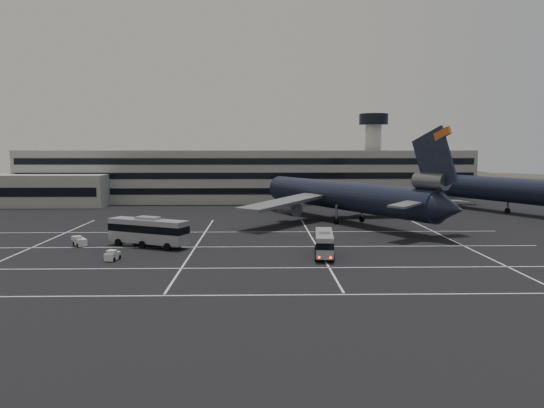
{
  "coord_description": "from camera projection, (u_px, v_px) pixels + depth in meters",
  "views": [
    {
      "loc": [
        3.61,
        -73.32,
        14.5
      ],
      "look_at": [
        5.62,
        17.05,
        5.0
      ],
      "focal_mm": 35.0,
      "sensor_mm": 36.0,
      "label": 1
    }
  ],
  "objects": [
    {
      "name": "hills",
      "position": [
        291.0,
        206.0,
        245.02
      ],
      "size": [
        352.0,
        180.0,
        44.0
      ],
      "color": "#38332B",
      "rests_on": "ground"
    },
    {
      "name": "bus_near",
      "position": [
        324.0,
        242.0,
        71.56
      ],
      "size": [
        3.31,
        10.16,
        3.52
      ],
      "rotation": [
        0.0,
        0.0,
        -0.1
      ],
      "color": "#9C9FA5",
      "rests_on": "ground"
    },
    {
      "name": "trijet_main",
      "position": [
        345.0,
        196.0,
        104.21
      ],
      "size": [
        42.05,
        52.66,
        18.08
      ],
      "rotation": [
        0.0,
        0.0,
        0.51
      ],
      "color": "black",
      "rests_on": "ground"
    },
    {
      "name": "lane_markings",
      "position": [
        242.0,
        251.0,
        75.08
      ],
      "size": [
        90.0,
        55.62,
        0.01
      ],
      "color": "silver",
      "rests_on": "ground"
    },
    {
      "name": "trijet_far",
      "position": [
        512.0,
        189.0,
        118.18
      ],
      "size": [
        32.57,
        53.9,
        18.08
      ],
      "rotation": [
        0.0,
        0.0,
        0.46
      ],
      "color": "black",
      "rests_on": "ground"
    },
    {
      "name": "bus_far",
      "position": [
        148.0,
        230.0,
        78.22
      ],
      "size": [
        12.7,
        8.19,
        4.49
      ],
      "rotation": [
        0.0,
        0.0,
        1.12
      ],
      "color": "#9C9FA5",
      "rests_on": "ground"
    },
    {
      "name": "tug_b",
      "position": [
        80.0,
        242.0,
        78.73
      ],
      "size": [
        2.66,
        2.89,
        1.6
      ],
      "rotation": [
        0.0,
        0.0,
        0.62
      ],
      "color": "silver",
      "rests_on": "ground"
    },
    {
      "name": "uld_cluster",
      "position": [
        143.0,
        236.0,
        82.79
      ],
      "size": [
        8.18,
        8.93,
        1.66
      ],
      "rotation": [
        0.0,
        0.0,
        0.31
      ],
      "color": "#2D2D30",
      "rests_on": "ground"
    },
    {
      "name": "terminal",
      "position": [
        236.0,
        176.0,
        144.28
      ],
      "size": [
        125.0,
        26.0,
        24.0
      ],
      "color": "gray",
      "rests_on": "ground"
    },
    {
      "name": "ground",
      "position": [
        235.0,
        252.0,
        74.34
      ],
      "size": [
        260.0,
        260.0,
        0.0
      ],
      "primitive_type": "plane",
      "color": "black",
      "rests_on": "ground"
    },
    {
      "name": "tug_a",
      "position": [
        112.0,
        256.0,
        68.65
      ],
      "size": [
        1.74,
        2.47,
        1.46
      ],
      "rotation": [
        0.0,
        0.0,
        -0.17
      ],
      "color": "silver",
      "rests_on": "ground"
    }
  ]
}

